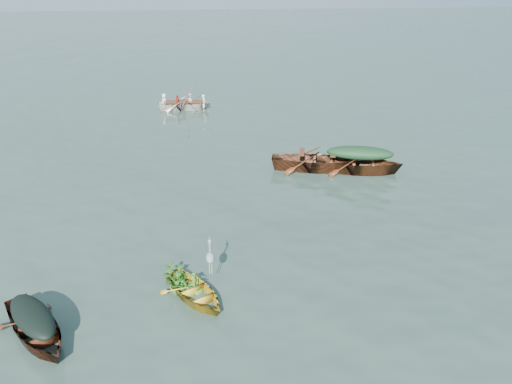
% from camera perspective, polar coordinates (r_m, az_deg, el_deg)
% --- Properties ---
extents(ground, '(140.00, 140.00, 0.00)m').
position_cam_1_polar(ground, '(15.94, 1.64, -3.65)').
color(ground, '#34493F').
rests_on(ground, ground).
extents(yellow_dinghy, '(2.48, 2.89, 0.70)m').
position_cam_1_polar(yellow_dinghy, '(12.82, -7.01, -11.94)').
color(yellow_dinghy, gold).
rests_on(yellow_dinghy, ground).
extents(dark_covered_boat, '(3.10, 3.58, 0.86)m').
position_cam_1_polar(dark_covered_boat, '(12.64, -23.70, -14.93)').
color(dark_covered_boat, '#492311').
rests_on(dark_covered_boat, ground).
extents(green_tarp_boat, '(4.91, 2.55, 1.12)m').
position_cam_1_polar(green_tarp_boat, '(20.11, 11.61, 2.23)').
color(green_tarp_boat, '#542613').
rests_on(green_tarp_boat, ground).
extents(open_wooden_boat, '(5.17, 2.56, 1.19)m').
position_cam_1_polar(open_wooden_boat, '(20.06, 6.90, 2.52)').
color(open_wooden_boat, brown).
rests_on(open_wooden_boat, ground).
extents(rowed_boat, '(3.99, 1.41, 0.92)m').
position_cam_1_polar(rowed_boat, '(28.32, -8.15, 9.30)').
color(rowed_boat, white).
rests_on(rowed_boat, ground).
extents(dark_tarp_cover, '(1.70, 1.97, 0.40)m').
position_cam_1_polar(dark_tarp_cover, '(12.26, -24.22, -12.66)').
color(dark_tarp_cover, black).
rests_on(dark_tarp_cover, dark_covered_boat).
extents(green_tarp_cover, '(2.70, 1.40, 0.52)m').
position_cam_1_polar(green_tarp_cover, '(19.80, 11.81, 4.40)').
color(green_tarp_cover, '#16351B').
rests_on(green_tarp_cover, green_tarp_boat).
extents(thwart_benches, '(2.62, 1.43, 0.04)m').
position_cam_1_polar(thwart_benches, '(19.83, 6.99, 4.16)').
color(thwart_benches, '#482410').
rests_on(thwart_benches, open_wooden_boat).
extents(heron, '(0.46, 0.49, 0.92)m').
position_cam_1_polar(heron, '(12.63, -5.23, -7.99)').
color(heron, '#9A9EA2').
rests_on(heron, yellow_dinghy).
extents(dinghy_weeds, '(1.08, 1.14, 0.60)m').
position_cam_1_polar(dinghy_weeds, '(12.84, -8.43, -8.41)').
color(dinghy_weeds, '#26721D').
rests_on(dinghy_weeds, yellow_dinghy).
extents(rowers, '(2.81, 1.22, 0.76)m').
position_cam_1_polar(rowers, '(28.10, -8.26, 10.94)').
color(rowers, white).
rests_on(rowers, rowed_boat).
extents(oars, '(0.76, 2.63, 0.06)m').
position_cam_1_polar(oars, '(28.19, -8.21, 10.25)').
color(oars, brown).
rests_on(oars, rowed_boat).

